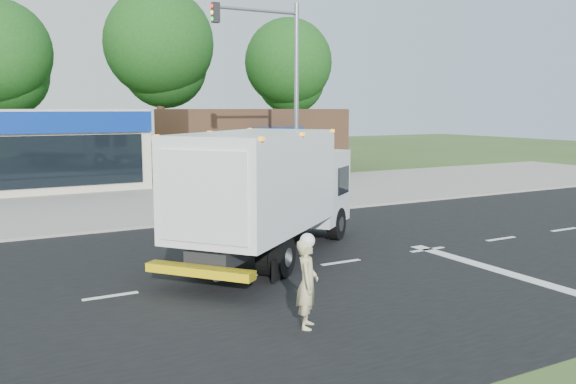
# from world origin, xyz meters

# --- Properties ---
(ground) EXTENTS (120.00, 120.00, 0.00)m
(ground) POSITION_xyz_m (0.00, 0.00, 0.00)
(ground) COLOR #385123
(ground) RESTS_ON ground
(road_asphalt) EXTENTS (60.00, 14.00, 0.02)m
(road_asphalt) POSITION_xyz_m (0.00, 0.00, 0.00)
(road_asphalt) COLOR black
(road_asphalt) RESTS_ON ground
(sidewalk) EXTENTS (60.00, 2.40, 0.12)m
(sidewalk) POSITION_xyz_m (0.00, 8.20, 0.06)
(sidewalk) COLOR gray
(sidewalk) RESTS_ON ground
(parking_apron) EXTENTS (60.00, 9.00, 0.02)m
(parking_apron) POSITION_xyz_m (0.00, 14.00, 0.01)
(parking_apron) COLOR gray
(parking_apron) RESTS_ON ground
(lane_markings) EXTENTS (55.20, 7.00, 0.01)m
(lane_markings) POSITION_xyz_m (1.35, -1.35, 0.02)
(lane_markings) COLOR silver
(lane_markings) RESTS_ON road_asphalt
(ems_box_truck) EXTENTS (7.59, 6.79, 3.47)m
(ems_box_truck) POSITION_xyz_m (-1.43, 1.37, 2.00)
(ems_box_truck) COLOR black
(ems_box_truck) RESTS_ON ground
(emergency_worker) EXTENTS (0.68, 0.73, 1.80)m
(emergency_worker) POSITION_xyz_m (-3.23, -3.68, 0.88)
(emergency_worker) COLOR #CDBF88
(emergency_worker) RESTS_ON ground
(brown_storefront) EXTENTS (10.00, 6.70, 4.00)m
(brown_storefront) POSITION_xyz_m (7.00, 19.98, 2.00)
(brown_storefront) COLOR #382316
(brown_storefront) RESTS_ON ground
(traffic_signal_pole) EXTENTS (3.51, 0.25, 8.00)m
(traffic_signal_pole) POSITION_xyz_m (2.35, 7.60, 4.92)
(traffic_signal_pole) COLOR gray
(traffic_signal_pole) RESTS_ON ground
(background_trees) EXTENTS (36.77, 7.39, 12.10)m
(background_trees) POSITION_xyz_m (-0.85, 28.16, 7.38)
(background_trees) COLOR #332114
(background_trees) RESTS_ON ground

